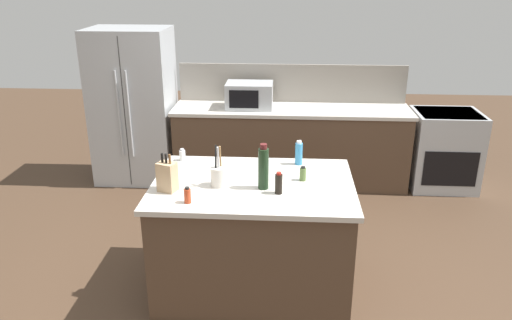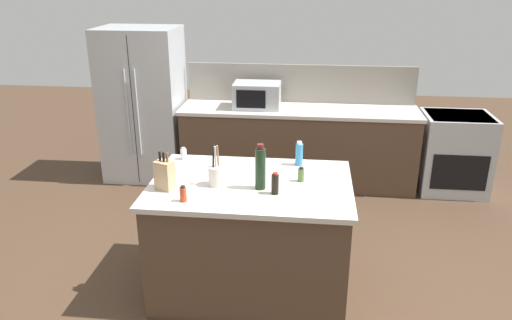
{
  "view_description": "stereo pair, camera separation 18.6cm",
  "coord_description": "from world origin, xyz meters",
  "px_view_note": "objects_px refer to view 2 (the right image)",
  "views": [
    {
      "loc": [
        0.25,
        -3.5,
        2.47
      ],
      "look_at": [
        0.0,
        0.35,
        0.99
      ],
      "focal_mm": 35.0,
      "sensor_mm": 36.0,
      "label": 1
    },
    {
      "loc": [
        0.43,
        -3.48,
        2.47
      ],
      "look_at": [
        0.0,
        0.35,
        0.99
      ],
      "focal_mm": 35.0,
      "sensor_mm": 36.0,
      "label": 2
    }
  ],
  "objects_px": {
    "wine_bottle": "(260,168)",
    "spice_jar_paprika": "(183,194)",
    "spice_jar_oregano": "(301,175)",
    "utensil_crock": "(216,175)",
    "refrigerator": "(143,105)",
    "dish_soap_bottle": "(299,154)",
    "range_oven": "(454,153)",
    "soy_sauce_bottle": "(275,184)",
    "microwave": "(257,95)",
    "salt_shaker": "(184,154)",
    "knife_block": "(165,175)"
  },
  "relations": [
    {
      "from": "spice_jar_paprika",
      "to": "range_oven",
      "type": "bearing_deg",
      "value": 45.36
    },
    {
      "from": "microwave",
      "to": "salt_shaker",
      "type": "distance_m",
      "value": 1.82
    },
    {
      "from": "dish_soap_bottle",
      "to": "spice_jar_oregano",
      "type": "relative_size",
      "value": 1.78
    },
    {
      "from": "range_oven",
      "to": "soy_sauce_bottle",
      "type": "height_order",
      "value": "soy_sauce_bottle"
    },
    {
      "from": "range_oven",
      "to": "utensil_crock",
      "type": "height_order",
      "value": "utensil_crock"
    },
    {
      "from": "wine_bottle",
      "to": "microwave",
      "type": "bearing_deg",
      "value": 96.95
    },
    {
      "from": "refrigerator",
      "to": "soy_sauce_bottle",
      "type": "height_order",
      "value": "refrigerator"
    },
    {
      "from": "knife_block",
      "to": "salt_shaker",
      "type": "relative_size",
      "value": 2.76
    },
    {
      "from": "wine_bottle",
      "to": "spice_jar_paprika",
      "type": "bearing_deg",
      "value": -151.42
    },
    {
      "from": "utensil_crock",
      "to": "spice_jar_oregano",
      "type": "xyz_separation_m",
      "value": [
        0.63,
        0.14,
        -0.03
      ]
    },
    {
      "from": "refrigerator",
      "to": "spice_jar_oregano",
      "type": "xyz_separation_m",
      "value": [
        1.98,
        -2.18,
        0.07
      ]
    },
    {
      "from": "soy_sauce_bottle",
      "to": "wine_bottle",
      "type": "relative_size",
      "value": 0.48
    },
    {
      "from": "range_oven",
      "to": "microwave",
      "type": "height_order",
      "value": "microwave"
    },
    {
      "from": "refrigerator",
      "to": "soy_sauce_bottle",
      "type": "bearing_deg",
      "value": -53.52
    },
    {
      "from": "range_oven",
      "to": "knife_block",
      "type": "relative_size",
      "value": 3.17
    },
    {
      "from": "microwave",
      "to": "wine_bottle",
      "type": "xyz_separation_m",
      "value": [
        0.28,
        -2.3,
        0.02
      ]
    },
    {
      "from": "wine_bottle",
      "to": "spice_jar_oregano",
      "type": "xyz_separation_m",
      "value": [
        0.3,
        0.17,
        -0.11
      ]
    },
    {
      "from": "wine_bottle",
      "to": "spice_jar_oregano",
      "type": "relative_size",
      "value": 3.01
    },
    {
      "from": "utensil_crock",
      "to": "salt_shaker",
      "type": "distance_m",
      "value": 0.64
    },
    {
      "from": "refrigerator",
      "to": "dish_soap_bottle",
      "type": "relative_size",
      "value": 8.93
    },
    {
      "from": "refrigerator",
      "to": "soy_sauce_bottle",
      "type": "xyz_separation_m",
      "value": [
        1.8,
        -2.44,
        0.1
      ]
    },
    {
      "from": "soy_sauce_bottle",
      "to": "spice_jar_oregano",
      "type": "relative_size",
      "value": 1.43
    },
    {
      "from": "range_oven",
      "to": "soy_sauce_bottle",
      "type": "distance_m",
      "value": 3.11
    },
    {
      "from": "knife_block",
      "to": "spice_jar_oregano",
      "type": "bearing_deg",
      "value": 34.77
    },
    {
      "from": "utensil_crock",
      "to": "spice_jar_oregano",
      "type": "distance_m",
      "value": 0.65
    },
    {
      "from": "wine_bottle",
      "to": "spice_jar_oregano",
      "type": "distance_m",
      "value": 0.36
    },
    {
      "from": "knife_block",
      "to": "range_oven",
      "type": "bearing_deg",
      "value": 61.51
    },
    {
      "from": "dish_soap_bottle",
      "to": "spice_jar_oregano",
      "type": "bearing_deg",
      "value": -85.48
    },
    {
      "from": "range_oven",
      "to": "salt_shaker",
      "type": "relative_size",
      "value": 8.76
    },
    {
      "from": "utensil_crock",
      "to": "spice_jar_paprika",
      "type": "bearing_deg",
      "value": -120.35
    },
    {
      "from": "microwave",
      "to": "dish_soap_bottle",
      "type": "bearing_deg",
      "value": -72.91
    },
    {
      "from": "knife_block",
      "to": "dish_soap_bottle",
      "type": "xyz_separation_m",
      "value": [
        0.97,
        0.6,
        -0.02
      ]
    },
    {
      "from": "refrigerator",
      "to": "spice_jar_paprika",
      "type": "xyz_separation_m",
      "value": [
        1.17,
        -2.63,
        0.07
      ]
    },
    {
      "from": "spice_jar_oregano",
      "to": "utensil_crock",
      "type": "bearing_deg",
      "value": -167.22
    },
    {
      "from": "range_oven",
      "to": "wine_bottle",
      "type": "height_order",
      "value": "wine_bottle"
    },
    {
      "from": "spice_jar_paprika",
      "to": "soy_sauce_bottle",
      "type": "distance_m",
      "value": 0.66
    },
    {
      "from": "utensil_crock",
      "to": "soy_sauce_bottle",
      "type": "height_order",
      "value": "utensil_crock"
    },
    {
      "from": "range_oven",
      "to": "dish_soap_bottle",
      "type": "height_order",
      "value": "dish_soap_bottle"
    },
    {
      "from": "range_oven",
      "to": "microwave",
      "type": "xyz_separation_m",
      "value": [
        -2.31,
        0.0,
        0.62
      ]
    },
    {
      "from": "utensil_crock",
      "to": "dish_soap_bottle",
      "type": "distance_m",
      "value": 0.78
    },
    {
      "from": "utensil_crock",
      "to": "wine_bottle",
      "type": "distance_m",
      "value": 0.35
    },
    {
      "from": "utensil_crock",
      "to": "spice_jar_paprika",
      "type": "xyz_separation_m",
      "value": [
        -0.18,
        -0.3,
        -0.03
      ]
    },
    {
      "from": "salt_shaker",
      "to": "dish_soap_bottle",
      "type": "bearing_deg",
      "value": -1.35
    },
    {
      "from": "spice_jar_paprika",
      "to": "salt_shaker",
      "type": "bearing_deg",
      "value": 103.98
    },
    {
      "from": "range_oven",
      "to": "spice_jar_paprika",
      "type": "height_order",
      "value": "spice_jar_paprika"
    },
    {
      "from": "microwave",
      "to": "dish_soap_bottle",
      "type": "relative_size",
      "value": 2.62
    },
    {
      "from": "refrigerator",
      "to": "dish_soap_bottle",
      "type": "xyz_separation_m",
      "value": [
        1.96,
        -1.84,
        0.12
      ]
    },
    {
      "from": "refrigerator",
      "to": "microwave",
      "type": "height_order",
      "value": "refrigerator"
    },
    {
      "from": "refrigerator",
      "to": "microwave",
      "type": "xyz_separation_m",
      "value": [
        1.4,
        -0.05,
        0.17
      ]
    },
    {
      "from": "range_oven",
      "to": "wine_bottle",
      "type": "xyz_separation_m",
      "value": [
        -2.03,
        -2.3,
        0.64
      ]
    }
  ]
}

